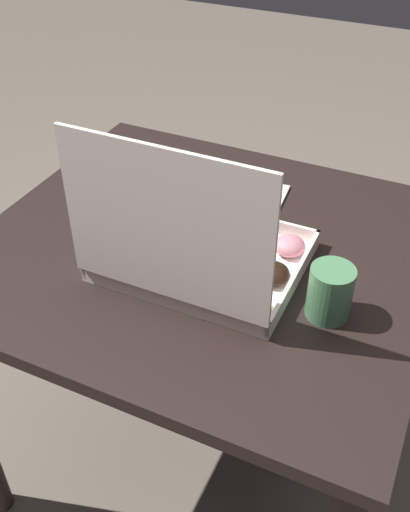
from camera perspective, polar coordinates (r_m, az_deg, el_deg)
ground_plane at (r=1.75m, az=0.05°, el=-17.95°), size 8.00×8.00×0.00m
dining_table at (r=1.30m, az=0.06°, el=-2.89°), size 0.91×0.83×0.72m
donut_box at (r=1.12m, az=-0.55°, el=0.69°), size 0.38×0.31×0.33m
coffee_mug at (r=1.06m, az=11.83°, el=-3.33°), size 0.08×0.08×0.10m
paper_napkin at (r=1.39m, az=4.21°, el=6.16°), size 0.18×0.12×0.01m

